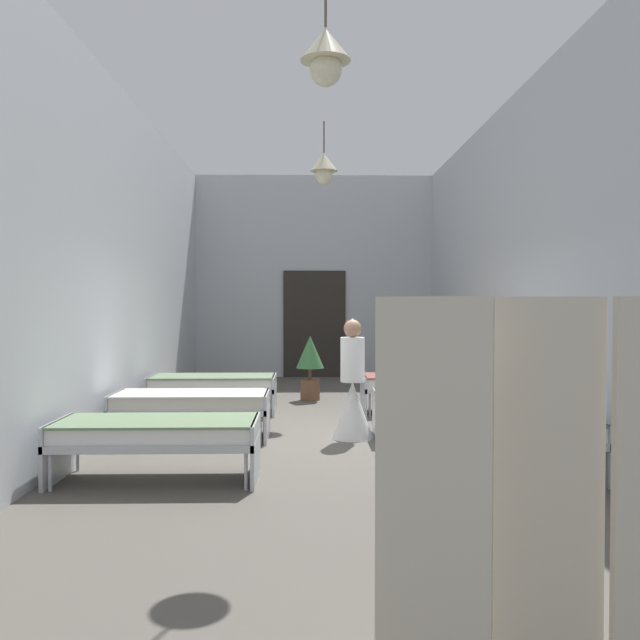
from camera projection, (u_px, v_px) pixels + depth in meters
ground_plane at (322, 442)px, 8.22m from camera, size 5.92×14.24×0.10m
room_shell at (320, 261)px, 9.38m from camera, size 5.72×13.84×4.55m
bed_left_row_0 at (157, 434)px, 6.27m from camera, size 1.90×0.84×0.57m
bed_right_row_0 at (496, 432)px, 6.34m from camera, size 1.90×0.84×0.57m
bed_left_row_1 at (191, 403)px, 8.17m from camera, size 1.90×0.84×0.57m
bed_right_row_1 at (452, 402)px, 8.24m from camera, size 1.90×0.84×0.57m
bed_left_row_2 at (213, 384)px, 10.07m from camera, size 1.90×0.84×0.57m
bed_right_row_2 at (424, 384)px, 10.14m from camera, size 1.90×0.84×0.57m
nurse_near_aisle at (352, 395)px, 8.21m from camera, size 0.52×0.52×1.49m
patient_seated_primary at (402, 356)px, 10.03m from camera, size 0.44×0.44×0.80m
potted_plant at (310, 361)px, 11.43m from camera, size 0.48×0.48×1.11m
privacy_screen at (547, 533)px, 2.38m from camera, size 1.25×0.21×1.70m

